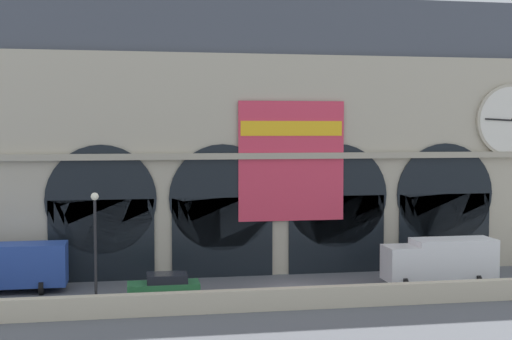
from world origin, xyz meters
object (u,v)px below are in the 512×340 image
box_truck_west (8,266)px  street_lamp_quayside (95,237)px  car_midwest (164,286)px  box_truck_mideast (441,260)px

box_truck_west → street_lamp_quayside: 9.07m
box_truck_west → car_midwest: 10.37m
car_midwest → box_truck_west: bearing=160.9°
car_midwest → box_truck_mideast: 18.41m
box_truck_west → car_midwest: box_truck_west is taller
box_truck_west → box_truck_mideast: (28.14, -2.90, 0.00)m
box_truck_west → box_truck_mideast: 28.29m
car_midwest → box_truck_mideast: bearing=1.5°
box_truck_mideast → street_lamp_quayside: street_lamp_quayside is taller
box_truck_west → box_truck_mideast: size_ratio=1.00×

